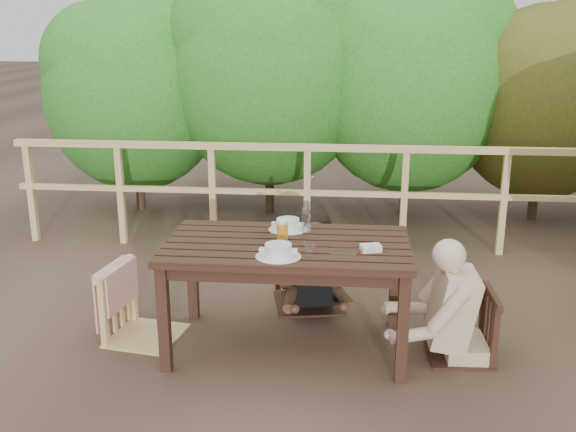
# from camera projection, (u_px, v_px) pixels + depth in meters

# --- Properties ---
(ground) EXTENTS (60.00, 60.00, 0.00)m
(ground) POSITION_uv_depth(u_px,v_px,m) (287.00, 346.00, 4.45)
(ground) COLOR brown
(ground) RESTS_ON ground
(table) EXTENTS (1.56, 0.88, 0.72)m
(table) POSITION_uv_depth(u_px,v_px,m) (287.00, 297.00, 4.35)
(table) COLOR black
(table) RESTS_ON ground
(chair_left) EXTENTS (0.55, 0.55, 0.95)m
(chair_left) POSITION_uv_depth(u_px,v_px,m) (142.00, 272.00, 4.45)
(chair_left) COLOR tan
(chair_left) RESTS_ON ground
(chair_far) EXTENTS (0.59, 0.59, 1.02)m
(chair_far) POSITION_uv_depth(u_px,v_px,m) (309.00, 241.00, 4.96)
(chair_far) COLOR black
(chair_far) RESTS_ON ground
(chair_right) EXTENTS (0.43, 0.43, 0.84)m
(chair_right) POSITION_uv_depth(u_px,v_px,m) (464.00, 296.00, 4.22)
(chair_right) COLOR black
(chair_right) RESTS_ON ground
(woman) EXTENTS (0.60, 0.69, 1.22)m
(woman) POSITION_uv_depth(u_px,v_px,m) (310.00, 228.00, 4.95)
(woman) COLOR black
(woman) RESTS_ON ground
(diner_right) EXTENTS (0.66, 0.54, 1.31)m
(diner_right) POSITION_uv_depth(u_px,v_px,m) (472.00, 261.00, 4.15)
(diner_right) COLOR #D6B392
(diner_right) RESTS_ON ground
(railing) EXTENTS (5.60, 0.10, 1.01)m
(railing) POSITION_uv_depth(u_px,v_px,m) (307.00, 197.00, 6.21)
(railing) COLOR tan
(railing) RESTS_ON ground
(hedge_row) EXTENTS (6.60, 1.60, 3.80)m
(hedge_row) POSITION_uv_depth(u_px,v_px,m) (354.00, 40.00, 6.92)
(hedge_row) COLOR #2B6F20
(hedge_row) RESTS_ON ground
(soup_near) EXTENTS (0.28, 0.28, 0.09)m
(soup_near) POSITION_uv_depth(u_px,v_px,m) (278.00, 251.00, 3.98)
(soup_near) COLOR silver
(soup_near) RESTS_ON table
(soup_far) EXTENTS (0.26, 0.26, 0.09)m
(soup_far) POSITION_uv_depth(u_px,v_px,m) (288.00, 225.00, 4.50)
(soup_far) COLOR white
(soup_far) RESTS_ON table
(beer_glass) EXTENTS (0.07, 0.07, 0.14)m
(beer_glass) POSITION_uv_depth(u_px,v_px,m) (282.00, 231.00, 4.28)
(beer_glass) COLOR orange
(beer_glass) RESTS_ON table
(bottle) EXTENTS (0.06, 0.06, 0.24)m
(bottle) POSITION_uv_depth(u_px,v_px,m) (306.00, 218.00, 4.39)
(bottle) COLOR silver
(bottle) RESTS_ON table
(tumbler) EXTENTS (0.07, 0.07, 0.08)m
(tumbler) POSITION_uv_depth(u_px,v_px,m) (310.00, 249.00, 4.05)
(tumbler) COLOR silver
(tumbler) RESTS_ON table
(butter_tub) EXTENTS (0.15, 0.12, 0.05)m
(butter_tub) POSITION_uv_depth(u_px,v_px,m) (371.00, 249.00, 4.08)
(butter_tub) COLOR white
(butter_tub) RESTS_ON table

